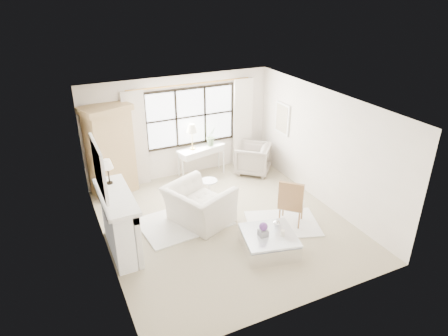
{
  "coord_description": "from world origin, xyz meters",
  "views": [
    {
      "loc": [
        -3.18,
        -6.68,
        4.86
      ],
      "look_at": [
        0.07,
        0.2,
        1.24
      ],
      "focal_mm": 32.0,
      "sensor_mm": 36.0,
      "label": 1
    }
  ],
  "objects": [
    {
      "name": "french_chair",
      "position": [
        1.29,
        -0.62,
        0.31
      ],
      "size": [
        0.68,
        0.68,
        1.08
      ],
      "rotation": [
        0.0,
        0.0,
        2.36
      ],
      "color": "#AA7747",
      "rests_on": "floor"
    },
    {
      "name": "coffee_table",
      "position": [
        0.36,
        -1.23,
        0.18
      ],
      "size": [
        1.2,
        1.2,
        0.38
      ],
      "rotation": [
        0.0,
        0.0,
        -0.23
      ],
      "color": "white",
      "rests_on": "floor"
    },
    {
      "name": "orchid_plant",
      "position": [
        0.77,
        2.49,
        1.06
      ],
      "size": [
        0.35,
        0.32,
        0.51
      ],
      "primitive_type": "imported",
      "rotation": [
        0.0,
        0.0,
        0.39
      ],
      "color": "#58724C",
      "rests_on": "console_table"
    },
    {
      "name": "mirror_frame",
      "position": [
        -2.47,
        0.0,
        1.84
      ],
      "size": [
        0.05,
        1.15,
        0.95
      ],
      "primitive_type": "cube",
      "color": "white",
      "rests_on": "wall_left"
    },
    {
      "name": "rug_right",
      "position": [
        1.12,
        -0.57,
        0.01
      ],
      "size": [
        1.81,
        1.57,
        0.03
      ],
      "primitive_type": "cube",
      "rotation": [
        0.0,
        0.0,
        -0.33
      ],
      "color": "white",
      "rests_on": "floor"
    },
    {
      "name": "floor",
      "position": [
        0.0,
        0.0,
        0.0
      ],
      "size": [
        5.5,
        5.5,
        0.0
      ],
      "primitive_type": "plane",
      "color": "tan",
      "rests_on": "ground"
    },
    {
      "name": "wingback_chair",
      "position": [
        1.8,
        2.0,
        0.4
      ],
      "size": [
        1.24,
        1.23,
        0.81
      ],
      "primitive_type": "imported",
      "rotation": [
        0.0,
        0.0,
        -2.28
      ],
      "color": "#A4988B",
      "rests_on": "floor"
    },
    {
      "name": "planter_flowers",
      "position": [
        0.23,
        -1.23,
        0.59
      ],
      "size": [
        0.17,
        0.17,
        0.17
      ],
      "primitive_type": "sphere",
      "color": "#5D317C",
      "rests_on": "planter_box"
    },
    {
      "name": "mirror_glass",
      "position": [
        -2.44,
        0.0,
        1.84
      ],
      "size": [
        0.02,
        1.0,
        0.8
      ],
      "primitive_type": "cube",
      "color": "#B8BDC4",
      "rests_on": "wall_left"
    },
    {
      "name": "armoire",
      "position": [
        -1.88,
        2.47,
        1.14
      ],
      "size": [
        1.29,
        1.03,
        2.24
      ],
      "rotation": [
        0.0,
        0.0,
        0.33
      ],
      "color": "tan",
      "rests_on": "floor"
    },
    {
      "name": "fireplace",
      "position": [
        -2.27,
        0.0,
        0.65
      ],
      "size": [
        0.58,
        1.66,
        1.26
      ],
      "color": "white",
      "rests_on": "ground"
    },
    {
      "name": "coffee_vase",
      "position": [
        0.65,
        -1.04,
        0.46
      ],
      "size": [
        0.17,
        0.17,
        0.15
      ],
      "primitive_type": "imported",
      "rotation": [
        0.0,
        0.0,
        0.17
      ],
      "color": "white",
      "rests_on": "coffee_table"
    },
    {
      "name": "curtain_left",
      "position": [
        -1.2,
        2.65,
        1.24
      ],
      "size": [
        0.55,
        0.1,
        2.47
      ],
      "primitive_type": "cube",
      "color": "beige",
      "rests_on": "ground"
    },
    {
      "name": "rug_left",
      "position": [
        -0.8,
        0.42,
        0.02
      ],
      "size": [
        2.01,
        1.51,
        0.03
      ],
      "primitive_type": "cube",
      "rotation": [
        0.0,
        0.0,
        0.1
      ],
      "color": "white",
      "rests_on": "floor"
    },
    {
      "name": "planter_box",
      "position": [
        0.23,
        -1.23,
        0.44
      ],
      "size": [
        0.18,
        0.18,
        0.13
      ],
      "primitive_type": "cube",
      "rotation": [
        0.0,
        0.0,
        -0.06
      ],
      "color": "gray",
      "rests_on": "coffee_table"
    },
    {
      "name": "wall_back",
      "position": [
        0.0,
        2.75,
        1.35
      ],
      "size": [
        5.0,
        0.0,
        5.0
      ],
      "primitive_type": "plane",
      "rotation": [
        1.57,
        0.0,
        0.0
      ],
      "color": "white",
      "rests_on": "ground"
    },
    {
      "name": "wall_right",
      "position": [
        2.5,
        0.0,
        1.35
      ],
      "size": [
        0.0,
        5.5,
        5.5
      ],
      "primitive_type": "plane",
      "rotation": [
        1.57,
        0.0,
        -1.57
      ],
      "color": "white",
      "rests_on": "ground"
    },
    {
      "name": "club_armchair",
      "position": [
        -0.49,
        0.31,
        0.43
      ],
      "size": [
        1.56,
        1.65,
        0.85
      ],
      "primitive_type": "imported",
      "rotation": [
        0.0,
        0.0,
        1.97
      ],
      "color": "silver",
      "rests_on": "floor"
    },
    {
      "name": "curtain_rod",
      "position": [
        0.3,
        2.67,
        2.47
      ],
      "size": [
        3.3,
        0.04,
        0.04
      ],
      "primitive_type": "cylinder",
      "rotation": [
        0.0,
        1.57,
        0.0
      ],
      "color": "#B4823E",
      "rests_on": "wall_back"
    },
    {
      "name": "console_table",
      "position": [
        0.47,
        2.47,
        0.4
      ],
      "size": [
        1.37,
        0.75,
        0.8
      ],
      "rotation": [
        0.0,
        0.0,
        0.24
      ],
      "color": "silver",
      "rests_on": "floor"
    },
    {
      "name": "window_pane",
      "position": [
        0.3,
        2.73,
        1.6
      ],
      "size": [
        2.4,
        0.02,
        1.5
      ],
      "primitive_type": "cube",
      "color": "silver",
      "rests_on": "wall_back"
    },
    {
      "name": "wall_left",
      "position": [
        -2.5,
        0.0,
        1.35
      ],
      "size": [
        0.0,
        5.5,
        5.5
      ],
      "primitive_type": "plane",
      "rotation": [
        1.57,
        0.0,
        1.57
      ],
      "color": "beige",
      "rests_on": "ground"
    },
    {
      "name": "console_lamp",
      "position": [
        0.22,
        2.46,
        1.36
      ],
      "size": [
        0.28,
        0.28,
        0.69
      ],
      "color": "#B28F3D",
      "rests_on": "console_table"
    },
    {
      "name": "art_canvas",
      "position": [
        2.45,
        1.7,
        1.55
      ],
      "size": [
        0.01,
        0.52,
        0.72
      ],
      "primitive_type": "cube",
      "color": "beige",
      "rests_on": "wall_right"
    },
    {
      "name": "window_frame",
      "position": [
        0.3,
        2.72,
        1.6
      ],
      "size": [
        2.5,
        0.04,
        1.5
      ],
      "primitive_type": null,
      "color": "black",
      "rests_on": "wall_back"
    },
    {
      "name": "pillar_candle",
      "position": [
        0.57,
        -1.39,
        0.44
      ],
      "size": [
        0.08,
        0.08,
        0.12
      ],
      "primitive_type": "cylinder",
      "color": "beige",
      "rests_on": "coffee_table"
    },
    {
      "name": "side_table",
      "position": [
        0.12,
        1.14,
        0.33
      ],
      "size": [
        0.4,
        0.4,
        0.51
      ],
      "color": "white",
      "rests_on": "floor"
    },
    {
      "name": "wall_front",
      "position": [
        0.0,
        -2.75,
        1.35
      ],
      "size": [
        5.0,
        0.0,
        5.0
      ],
      "primitive_type": "plane",
      "rotation": [
        -1.57,
        0.0,
        0.0
      ],
      "color": "silver",
      "rests_on": "ground"
    },
    {
      "name": "mantel_lamp",
      "position": [
        -2.25,
        0.49,
        1.65
      ],
      "size": [
        0.22,
        0.22,
        0.51
      ],
      "color": "black",
      "rests_on": "fireplace"
    },
    {
      "name": "art_frame",
      "position": [
        2.47,
        1.7,
        1.55
      ],
      "size": [
        0.04,
        0.62,
        0.82
      ],
      "primitive_type": "cube",
      "color": "white",
      "rests_on": "wall_right"
    },
    {
      "name": "curtain_right",
      "position": [
        1.8,
        2.65,
        1.24
      ],
      "size": [
        0.55,
        0.1,
        2.47
      ],
      "primitive_type": "cube",
      "color": "white",
      "rests_on": "ground"
    },
    {
      "name": "ceiling",
      "position": [
        0.0,
        0.0,
        2.7
      ],
      "size": [
        5.5,
        5.5,
        0.0
      ],
      "primitive_type": "plane",
      "rotation": [
        3.14,
        0.0,
        0.0
      ],
      "color": "silver",
      "rests_on": "ground"
    }
  ]
}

